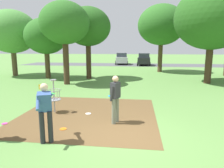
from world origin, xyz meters
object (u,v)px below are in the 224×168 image
Objects in this scene: tree_mid_left at (12,32)px; parked_car_leftmost at (122,59)px; frisbee_far_left at (5,124)px; tree_far_left at (88,27)px; tree_near_right at (161,25)px; player_waiting_left at (115,97)px; disc_golf_basket at (53,95)px; tree_near_left at (46,36)px; tree_far_center at (212,18)px; frisbee_mid_grass at (63,129)px; frisbee_by_tee at (88,114)px; tree_mid_center at (65,23)px; player_throwing at (45,109)px; parked_car_center_left at (144,59)px.

tree_mid_left is 1.41× the size of parked_car_leftmost.
tree_far_left is (0.41, 10.88, 4.37)m from frisbee_far_left.
tree_near_right is 15.02m from tree_mid_left.
player_waiting_left is 0.28× the size of tree_mid_left.
disc_golf_basket is at bearing 51.54° from frisbee_far_left.
tree_near_left is (-7.11, 10.00, 2.66)m from player_waiting_left.
tree_far_center is at bearing -7.01° from tree_far_left.
tree_near_right reaches higher than frisbee_far_left.
disc_golf_basket is 6.25× the size of frisbee_mid_grass.
tree_mid_center reaches higher than frisbee_by_tee.
player_throwing is 8.54× the size of frisbee_far_left.
tree_mid_center reaches higher than parked_car_center_left.
tree_mid_left reaches higher than frisbee_mid_grass.
frisbee_mid_grass is 0.04× the size of tree_mid_left.
frisbee_mid_grass is at bearing -4.95° from frisbee_far_left.
frisbee_mid_grass is 15.75m from tree_mid_left.
player_waiting_left is at bearing -101.15° from tree_near_right.
frisbee_far_left is at bearing -86.05° from tree_mid_center.
tree_mid_center is at bearing 116.39° from frisbee_by_tee.
tree_far_left is at bearing -6.99° from tree_mid_left.
parked_car_center_left is (3.31, 25.52, 0.91)m from frisbee_mid_grass.
frisbee_mid_grass is 0.04× the size of tree_near_left.
tree_mid_center is (-0.55, 7.96, 4.34)m from frisbee_far_left.
frisbee_far_left is at bearing -92.16° from tree_far_left.
tree_mid_center is at bearing -170.49° from tree_far_center.
tree_far_center is at bearing 9.51° from tree_mid_center.
player_throwing is 26.71m from parked_car_center_left.
tree_near_right reaches higher than parked_car_center_left.
tree_mid_left is at bearing 121.05° from frisbee_far_left.
tree_near_right is 1.20× the size of tree_far_left.
player_throwing is 0.39× the size of parked_car_leftmost.
tree_mid_left reaches higher than parked_car_leftmost.
tree_mid_center is at bearing 108.86° from frisbee_mid_grass.
tree_far_left reaches higher than frisbee_by_tee.
player_throwing is 7.68× the size of frisbee_mid_grass.
parked_car_center_left is (12.65, 13.53, -3.20)m from tree_mid_left.
tree_far_center is at bearing 44.44° from frisbee_far_left.
tree_mid_left is at bearing 173.00° from tree_far_center.
frisbee_far_left is (-2.68, -1.45, 0.00)m from frisbee_by_tee.
parked_car_leftmost is 1.02× the size of parked_car_center_left.
tree_mid_left is (-3.88, 1.19, 0.50)m from tree_near_left.
tree_near_right is (4.82, 16.90, 5.05)m from frisbee_mid_grass.
tree_far_center reaches higher than tree_near_left.
player_throwing is 27.81m from parked_car_leftmost.
player_throwing is at bearing -96.24° from frisbee_mid_grass.
tree_near_left is at bearing -120.77° from parked_car_center_left.
tree_mid_left is (-9.34, 11.99, 4.11)m from frisbee_mid_grass.
tree_far_left is 1.41× the size of parked_car_center_left.
tree_far_center is at bearing -7.00° from tree_mid_left.
player_waiting_left reaches higher than frisbee_mid_grass.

